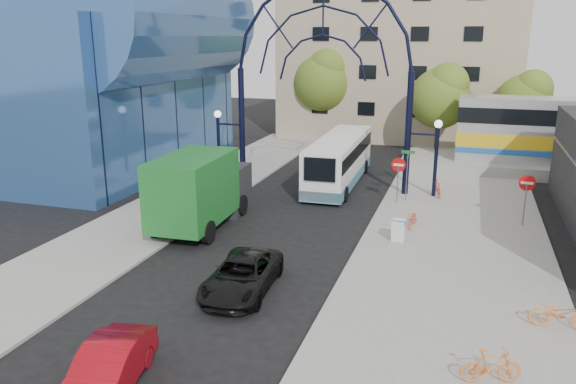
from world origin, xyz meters
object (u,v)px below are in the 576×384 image
(do_not_enter_sign, at_px, (527,188))
(black_suv, at_px, (242,275))
(bike_far_a, at_px, (561,313))
(bike_far_b, at_px, (491,366))
(stop_sign, at_px, (398,169))
(street_name_sign, at_px, (407,165))
(gateway_arch, at_px, (323,41))
(sandwich_board, at_px, (398,228))
(tree_north_a, at_px, (442,95))
(red_sedan, at_px, (107,370))
(green_truck, at_px, (202,189))
(tree_north_c, at_px, (526,99))
(bike_near_b, at_px, (437,188))
(tree_north_b, at_px, (324,79))
(bike_near_a, at_px, (413,219))
(city_bus, at_px, (339,160))

(do_not_enter_sign, xyz_separation_m, black_suv, (-10.09, -10.53, -1.35))
(bike_far_a, xyz_separation_m, bike_far_b, (-2.13, -3.70, -0.01))
(stop_sign, distance_m, street_name_sign, 0.74)
(gateway_arch, distance_m, sandwich_board, 12.52)
(tree_north_a, xyz_separation_m, red_sedan, (-6.25, -32.95, -3.97))
(green_truck, bearing_deg, stop_sign, 34.29)
(tree_north_c, relative_size, bike_near_b, 4.30)
(street_name_sign, bearing_deg, green_truck, -142.13)
(street_name_sign, distance_m, bike_near_b, 2.63)
(stop_sign, bearing_deg, bike_far_b, -74.39)
(tree_north_a, distance_m, tree_north_c, 6.33)
(green_truck, bearing_deg, tree_north_b, 88.12)
(bike_near_a, bearing_deg, do_not_enter_sign, 26.26)
(street_name_sign, bearing_deg, bike_far_a, -64.18)
(do_not_enter_sign, height_order, black_suv, do_not_enter_sign)
(bike_near_b, bearing_deg, green_truck, -159.21)
(sandwich_board, relative_size, bike_far_a, 0.53)
(city_bus, bearing_deg, sandwich_board, -64.56)
(stop_sign, distance_m, city_bus, 5.37)
(gateway_arch, height_order, bike_near_b, gateway_arch)
(red_sedan, relative_size, bike_near_a, 2.57)
(street_name_sign, relative_size, bike_near_b, 1.85)
(sandwich_board, height_order, green_truck, green_truck)
(stop_sign, relative_size, red_sedan, 0.65)
(bike_near_a, bearing_deg, tree_north_a, 96.28)
(tree_north_a, relative_size, red_sedan, 1.81)
(street_name_sign, distance_m, tree_north_a, 13.59)
(gateway_arch, distance_m, stop_sign, 8.37)
(do_not_enter_sign, distance_m, bike_near_b, 5.98)
(gateway_arch, xyz_separation_m, black_suv, (0.91, -14.54, -7.93))
(gateway_arch, bearing_deg, tree_north_a, 62.83)
(do_not_enter_sign, height_order, tree_north_c, tree_north_c)
(do_not_enter_sign, distance_m, street_name_sign, 6.36)
(tree_north_c, bearing_deg, do_not_enter_sign, -93.58)
(do_not_enter_sign, bearing_deg, black_suv, -133.76)
(city_bus, relative_size, bike_far_a, 5.69)
(green_truck, bearing_deg, black_suv, -55.90)
(city_bus, bearing_deg, tree_north_c, 46.27)
(tree_north_a, distance_m, bike_far_b, 30.15)
(green_truck, xyz_separation_m, bike_near_a, (9.70, 2.53, -1.28))
(green_truck, xyz_separation_m, red_sedan, (3.55, -12.72, -1.16))
(gateway_arch, relative_size, black_suv, 3.02)
(street_name_sign, xyz_separation_m, sandwich_board, (0.40, -6.62, -1.39))
(stop_sign, xyz_separation_m, do_not_enter_sign, (6.20, -2.00, -0.02))
(stop_sign, bearing_deg, bike_near_a, -72.16)
(stop_sign, xyz_separation_m, bike_far_b, (4.41, -15.79, -1.39))
(green_truck, xyz_separation_m, bike_far_a, (15.03, -5.79, -1.20))
(gateway_arch, bearing_deg, bike_far_a, -51.18)
(city_bus, xyz_separation_m, bike_far_a, (10.55, -15.63, -0.90))
(tree_north_a, xyz_separation_m, green_truck, (-9.81, -20.24, -2.80))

